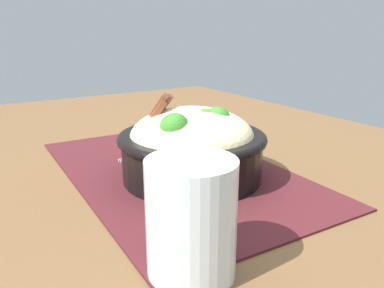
% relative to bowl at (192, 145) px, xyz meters
% --- Properties ---
extents(table, '(1.36, 0.96, 0.78)m').
position_rel_bowl_xyz_m(table, '(0.08, -0.02, -0.12)').
color(table, brown).
rests_on(table, ground_plane).
extents(placemat, '(0.48, 0.31, 0.00)m').
position_rel_bowl_xyz_m(placemat, '(0.04, 0.01, -0.05)').
color(placemat, '#47191E').
rests_on(placemat, table).
extents(bowl, '(0.24, 0.24, 0.12)m').
position_rel_bowl_xyz_m(bowl, '(0.00, 0.00, 0.00)').
color(bowl, black).
rests_on(bowl, placemat).
extents(fork, '(0.04, 0.14, 0.00)m').
position_rel_bowl_xyz_m(fork, '(0.12, 0.00, -0.05)').
color(fork, '#B6B6B6').
rests_on(fork, placemat).
extents(drinking_glass, '(0.08, 0.08, 0.11)m').
position_rel_bowl_xyz_m(drinking_glass, '(-0.19, 0.12, -0.01)').
color(drinking_glass, silver).
rests_on(drinking_glass, table).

